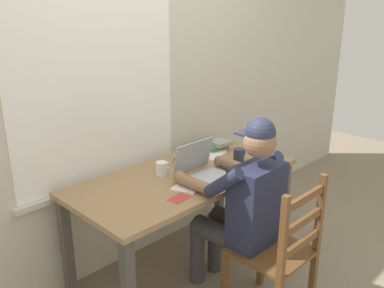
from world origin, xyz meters
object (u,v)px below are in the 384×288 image
(coffee_mug_white, at_px, (162,168))
(desk, at_px, (185,186))
(book_stack_main, at_px, (218,145))
(computer_mouse, at_px, (232,165))
(landscape_photo_print, at_px, (179,198))
(laptop, at_px, (202,170))
(coffee_mug_dark, at_px, (239,155))
(wooden_chair, at_px, (279,252))
(seated_person, at_px, (242,202))
(book_stack_side, at_px, (187,159))

(coffee_mug_white, bearing_deg, desk, -40.09)
(coffee_mug_white, relative_size, book_stack_main, 0.59)
(computer_mouse, relative_size, landscape_photo_print, 0.77)
(coffee_mug_white, xyz_separation_m, book_stack_main, (0.63, 0.06, -0.01))
(laptop, distance_m, computer_mouse, 0.28)
(laptop, xyz_separation_m, book_stack_main, (0.48, 0.28, -0.01))
(book_stack_main, bearing_deg, coffee_mug_dark, -106.23)
(desk, bearing_deg, coffee_mug_dark, -14.04)
(wooden_chair, relative_size, laptop, 2.80)
(seated_person, height_order, wooden_chair, seated_person)
(coffee_mug_white, distance_m, landscape_photo_print, 0.38)
(laptop, relative_size, book_stack_main, 1.69)
(desk, xyz_separation_m, book_stack_side, (0.16, 0.14, 0.12))
(coffee_mug_dark, distance_m, book_stack_side, 0.37)
(landscape_photo_print, bearing_deg, desk, 33.36)
(laptop, height_order, book_stack_main, laptop)
(computer_mouse, distance_m, coffee_mug_dark, 0.12)
(seated_person, bearing_deg, laptop, 92.24)
(computer_mouse, bearing_deg, coffee_mug_dark, 14.97)
(landscape_photo_print, bearing_deg, coffee_mug_white, 57.12)
(book_stack_side, bearing_deg, landscape_photo_print, -139.24)
(seated_person, bearing_deg, landscape_photo_print, 148.03)
(computer_mouse, bearing_deg, wooden_chair, -114.41)
(wooden_chair, height_order, book_stack_side, wooden_chair)
(computer_mouse, distance_m, coffee_mug_white, 0.50)
(laptop, distance_m, book_stack_side, 0.29)
(computer_mouse, bearing_deg, book_stack_side, 119.42)
(coffee_mug_white, xyz_separation_m, book_stack_side, (0.28, 0.04, -0.02))
(seated_person, bearing_deg, book_stack_main, 52.90)
(laptop, distance_m, coffee_mug_white, 0.27)
(wooden_chair, bearing_deg, book_stack_side, 82.89)
(desk, distance_m, book_stack_main, 0.56)
(desk, bearing_deg, book_stack_main, 17.57)
(coffee_mug_white, distance_m, book_stack_main, 0.64)
(wooden_chair, height_order, landscape_photo_print, wooden_chair)
(laptop, height_order, book_stack_side, laptop)
(seated_person, relative_size, wooden_chair, 1.33)
(coffee_mug_dark, bearing_deg, laptop, -178.30)
(seated_person, height_order, coffee_mug_dark, seated_person)
(computer_mouse, distance_m, book_stack_side, 0.32)
(desk, distance_m, seated_person, 0.45)
(desk, bearing_deg, landscape_photo_print, -139.58)
(coffee_mug_dark, relative_size, book_stack_side, 0.59)
(coffee_mug_dark, bearing_deg, book_stack_side, 137.76)
(seated_person, relative_size, coffee_mug_white, 10.69)
(seated_person, distance_m, laptop, 0.35)
(desk, bearing_deg, wooden_chair, -85.94)
(laptop, distance_m, book_stack_main, 0.55)
(desk, relative_size, book_stack_side, 7.93)
(desk, bearing_deg, coffee_mug_white, 139.91)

